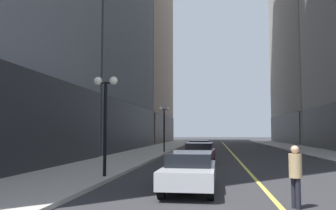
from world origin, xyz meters
name	(u,v)px	position (x,y,z in m)	size (l,w,h in m)	color
ground_plane	(230,150)	(0.00, 35.00, 0.00)	(200.00, 200.00, 0.00)	#2D2D30
sidewalk_left	(155,149)	(-8.25, 35.00, 0.07)	(4.50, 78.00, 0.15)	#ADA8A0
sidewalk_right	(308,150)	(8.25, 35.00, 0.07)	(4.50, 78.00, 0.15)	#ADA8A0
lane_centre_stripe	(230,150)	(0.00, 35.00, 0.00)	(0.16, 70.00, 0.01)	#E5D64C
building_left_far	(130,13)	(-17.37, 60.00, 24.58)	(13.93, 26.00, 49.32)	gray
car_silver	(190,170)	(-2.60, 7.87, 0.72)	(1.78, 4.75, 1.32)	#B7B7BC
car_maroon	(200,152)	(-2.67, 18.57, 0.72)	(2.07, 4.41, 1.32)	maroon
car_navy	(200,148)	(-2.91, 25.07, 0.72)	(1.92, 4.18, 1.32)	#141E4C
pedestrian_in_tan_trench	(295,172)	(0.39, 5.27, 0.97)	(0.46, 0.46, 1.67)	black
street_lamp_left_near	(105,104)	(-6.40, 10.14, 3.26)	(1.06, 0.36, 4.43)	black
street_lamp_left_far	(164,119)	(-6.40, 28.73, 3.26)	(1.06, 0.36, 4.43)	black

